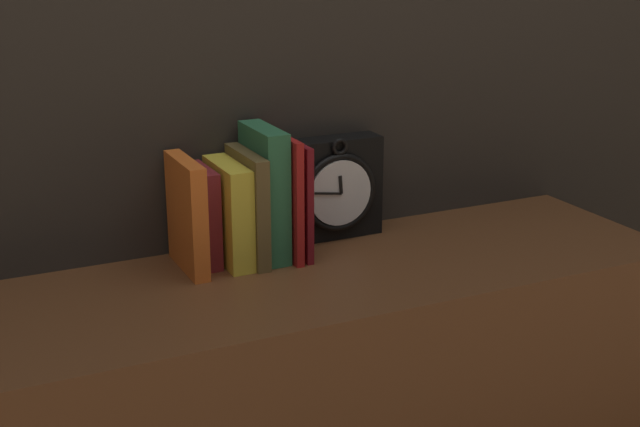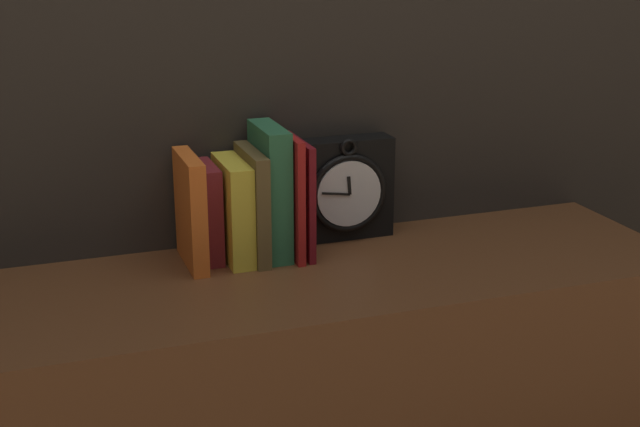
% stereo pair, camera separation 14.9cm
% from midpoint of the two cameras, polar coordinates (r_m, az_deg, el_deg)
% --- Properties ---
extents(clock, '(0.19, 0.07, 0.20)m').
position_cam_midpoint_polar(clock, '(1.67, 4.03, 1.54)').
color(clock, black).
rests_on(clock, bookshelf).
extents(book_slot0_orange, '(0.03, 0.15, 0.20)m').
position_cam_midpoint_polar(book_slot0_orange, '(1.54, -5.55, 0.14)').
color(book_slot0_orange, orange).
rests_on(book_slot0_orange, bookshelf).
extents(book_slot1_maroon, '(0.04, 0.11, 0.17)m').
position_cam_midpoint_polar(book_slot1_maroon, '(1.57, -4.58, 0.05)').
color(book_slot1_maroon, maroon).
rests_on(book_slot1_maroon, bookshelf).
extents(book_slot2_yellow, '(0.04, 0.15, 0.18)m').
position_cam_midpoint_polar(book_slot2_yellow, '(1.56, -2.86, 0.17)').
color(book_slot2_yellow, yellow).
rests_on(book_slot2_yellow, bookshelf).
extents(book_slot3_brown, '(0.02, 0.15, 0.20)m').
position_cam_midpoint_polar(book_slot3_brown, '(1.57, -1.65, 0.55)').
color(book_slot3_brown, brown).
rests_on(book_slot3_brown, bookshelf).
extents(book_slot4_green, '(0.04, 0.14, 0.24)m').
position_cam_midpoint_polar(book_slot4_green, '(1.58, -0.51, 1.41)').
color(book_slot4_green, '#2C6D46').
rests_on(book_slot4_green, bookshelf).
extents(book_slot5_red, '(0.01, 0.16, 0.22)m').
position_cam_midpoint_polar(book_slot5_red, '(1.58, 0.65, 1.20)').
color(book_slot5_red, '#AE1C1A').
rests_on(book_slot5_red, bookshelf).
extents(book_slot6_maroon, '(0.01, 0.15, 0.21)m').
position_cam_midpoint_polar(book_slot6_maroon, '(1.59, 1.17, 1.06)').
color(book_slot6_maroon, maroon).
rests_on(book_slot6_maroon, bookshelf).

